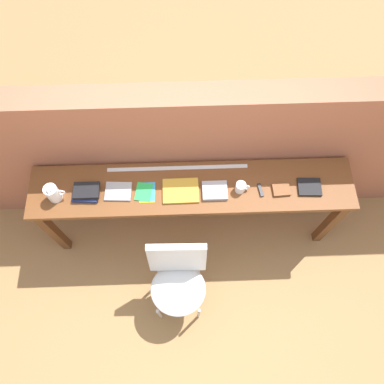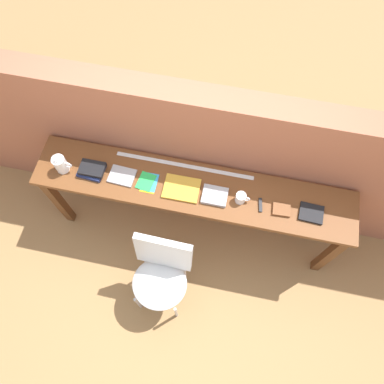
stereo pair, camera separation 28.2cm
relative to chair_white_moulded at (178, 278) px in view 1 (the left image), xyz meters
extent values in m
plane|color=#9E7547|center=(0.13, 0.32, -0.53)|extent=(40.00, 40.00, 0.00)
cube|color=#9E5B42|center=(0.13, 0.96, 0.25)|extent=(6.00, 0.20, 1.56)
cube|color=brown|center=(0.13, 0.62, 0.33)|extent=(2.50, 0.44, 0.04)
cube|color=#5B341A|center=(-1.06, 0.46, -0.11)|extent=(0.07, 0.07, 0.84)
cube|color=#5B341A|center=(1.32, 0.46, -0.11)|extent=(0.07, 0.07, 0.84)
cube|color=#5B341A|center=(-1.06, 0.78, -0.11)|extent=(0.07, 0.07, 0.84)
cube|color=#5B341A|center=(1.32, 0.78, -0.11)|extent=(0.07, 0.07, 0.84)
ellipsoid|color=silver|center=(0.00, -0.07, -0.08)|extent=(0.45, 0.43, 0.08)
cube|color=silver|center=(0.00, 0.12, 0.16)|extent=(0.44, 0.11, 0.40)
cylinder|color=#B2B2B7|center=(-0.17, -0.22, -0.32)|extent=(0.02, 0.02, 0.41)
cylinder|color=#B2B2B7|center=(0.16, -0.23, -0.32)|extent=(0.02, 0.02, 0.41)
cylinder|color=#B2B2B7|center=(-0.16, 0.09, -0.32)|extent=(0.02, 0.02, 0.41)
cylinder|color=#B2B2B7|center=(0.17, 0.09, -0.32)|extent=(0.02, 0.02, 0.41)
cylinder|color=white|center=(-0.90, 0.57, 0.43)|extent=(0.10, 0.10, 0.15)
cone|color=white|center=(-0.90, 0.54, 0.52)|extent=(0.04, 0.03, 0.04)
torus|color=white|center=(-0.84, 0.57, 0.44)|extent=(0.07, 0.01, 0.07)
cube|color=navy|center=(-0.67, 0.59, 0.37)|extent=(0.20, 0.16, 0.03)
cube|color=black|center=(-0.66, 0.59, 0.40)|extent=(0.19, 0.13, 0.03)
cube|color=#9E9EA3|center=(-0.43, 0.60, 0.36)|extent=(0.20, 0.16, 0.02)
cube|color=yellow|center=(-0.21, 0.58, 0.35)|extent=(0.12, 0.15, 0.00)
cube|color=#3399D8|center=(-0.21, 0.59, 0.36)|extent=(0.12, 0.16, 0.00)
cube|color=green|center=(-0.24, 0.59, 0.36)|extent=(0.14, 0.17, 0.00)
cube|color=gold|center=(0.04, 0.59, 0.36)|extent=(0.27, 0.21, 0.02)
cube|color=#9E9EA3|center=(0.30, 0.58, 0.37)|extent=(0.19, 0.15, 0.03)
cylinder|color=white|center=(0.50, 0.58, 0.40)|extent=(0.08, 0.08, 0.09)
torus|color=white|center=(0.54, 0.58, 0.40)|extent=(0.06, 0.01, 0.06)
cube|color=black|center=(0.65, 0.57, 0.36)|extent=(0.04, 0.11, 0.02)
cube|color=brown|center=(0.81, 0.57, 0.37)|extent=(0.14, 0.11, 0.02)
cube|color=black|center=(1.03, 0.59, 0.36)|extent=(0.18, 0.15, 0.02)
cube|color=silver|center=(0.02, 0.79, 0.35)|extent=(1.10, 0.03, 0.00)
camera|label=1|loc=(0.09, -0.61, 2.94)|focal=35.00mm
camera|label=2|loc=(0.37, -0.59, 2.94)|focal=35.00mm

